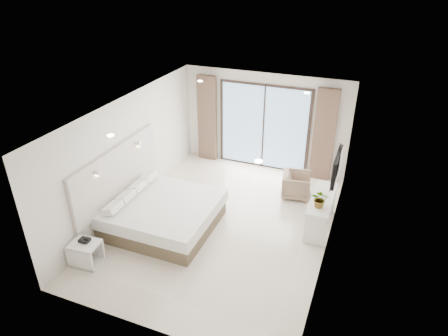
{
  "coord_description": "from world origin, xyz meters",
  "views": [
    {
      "loc": [
        2.76,
        -6.85,
        5.33
      ],
      "look_at": [
        -0.12,
        0.4,
        1.21
      ],
      "focal_mm": 32.0,
      "sensor_mm": 36.0,
      "label": 1
    }
  ],
  "objects_px": {
    "console_desk": "(321,206)",
    "armchair": "(297,184)",
    "bed": "(163,214)",
    "nightstand": "(86,253)"
  },
  "relations": [
    {
      "from": "bed",
      "to": "nightstand",
      "type": "relative_size",
      "value": 3.92
    },
    {
      "from": "console_desk",
      "to": "bed",
      "type": "bearing_deg",
      "value": -158.74
    },
    {
      "from": "bed",
      "to": "console_desk",
      "type": "distance_m",
      "value": 3.47
    },
    {
      "from": "bed",
      "to": "nightstand",
      "type": "xyz_separation_m",
      "value": [
        -0.78,
        -1.63,
        -0.08
      ]
    },
    {
      "from": "nightstand",
      "to": "console_desk",
      "type": "xyz_separation_m",
      "value": [
        4.01,
        2.89,
        0.31
      ]
    },
    {
      "from": "bed",
      "to": "nightstand",
      "type": "distance_m",
      "value": 1.81
    },
    {
      "from": "console_desk",
      "to": "armchair",
      "type": "xyz_separation_m",
      "value": [
        -0.77,
        1.1,
        -0.21
      ]
    },
    {
      "from": "bed",
      "to": "console_desk",
      "type": "relative_size",
      "value": 1.5
    },
    {
      "from": "nightstand",
      "to": "console_desk",
      "type": "height_order",
      "value": "console_desk"
    },
    {
      "from": "console_desk",
      "to": "armchair",
      "type": "height_order",
      "value": "console_desk"
    }
  ]
}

